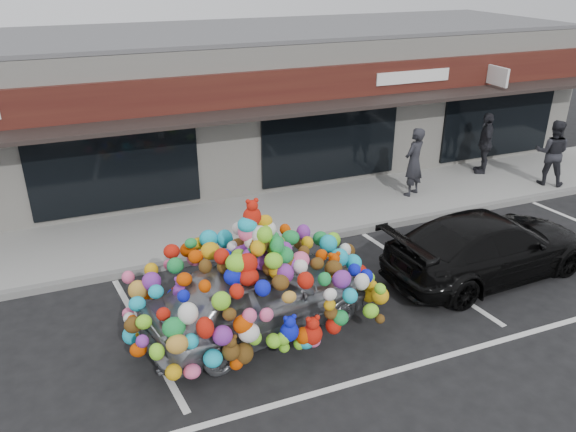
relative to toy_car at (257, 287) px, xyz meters
name	(u,v)px	position (x,y,z in m)	size (l,w,h in m)	color
ground	(310,305)	(1.21, 0.33, -0.89)	(90.00, 90.00, 0.00)	black
shop_building	(202,103)	(1.21, 8.77, 1.27)	(24.00, 7.20, 4.31)	beige
sidewalk	(248,222)	(1.21, 4.33, -0.82)	(26.00, 3.00, 0.15)	gray
kerb	(268,247)	(1.21, 2.83, -0.82)	(26.00, 0.18, 0.16)	slate
parking_stripe_left	(145,336)	(-1.99, 0.53, -0.89)	(0.12, 4.40, 0.01)	silver
parking_stripe_mid	(424,274)	(4.01, 0.53, -0.89)	(0.12, 4.40, 0.01)	silver
lane_line	(467,350)	(3.21, -1.97, -0.89)	(14.00, 0.12, 0.01)	silver
toy_car	(257,287)	(0.00, 0.00, 0.00)	(3.08, 4.81, 2.63)	gray
black_sedan	(489,246)	(5.23, 0.05, -0.20)	(4.80, 1.95, 1.39)	black
pedestrian_a	(414,162)	(6.02, 4.20, 0.23)	(0.71, 0.46, 1.94)	black
pedestrian_b	(552,153)	(10.22, 3.43, 0.22)	(0.94, 0.73, 1.93)	black
pedestrian_c	(485,143)	(9.07, 4.95, 0.20)	(0.46, 1.11, 1.89)	black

